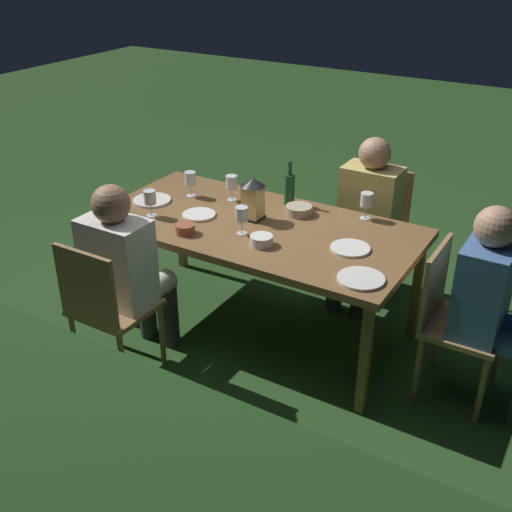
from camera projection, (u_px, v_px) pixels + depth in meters
The scene contains 22 objects.
ground_plane at pixel (256, 325), 4.17m from camera, with size 16.00×16.00×0.00m, color #26471E.
dining_table at pixel (256, 231), 3.85m from camera, with size 1.96×0.98×0.74m.
chair_head_near at pixel (452, 316), 3.38m from camera, with size 0.40×0.42×0.87m.
person_in_blue at pixel (495, 302), 3.22m from camera, with size 0.48×0.38×1.15m.
chair_side_left_a at pixel (375, 225), 4.41m from camera, with size 0.42×0.40×0.87m.
person_in_mustard at pixel (366, 215), 4.19m from camera, with size 0.38×0.47×1.15m.
chair_side_right_b at pixel (105, 305), 3.48m from camera, with size 0.42×0.40×0.87m.
person_in_cream at pixel (126, 267), 3.55m from camera, with size 0.38×0.47×1.15m.
lantern_centerpiece at pixel (253, 196), 3.83m from camera, with size 0.15×0.15×0.27m.
green_bottle_on_table at pixel (289, 188), 4.05m from camera, with size 0.07×0.07×0.29m.
wine_glass_a at pixel (232, 183), 4.11m from camera, with size 0.08×0.08×0.17m.
wine_glass_b at pixel (242, 215), 3.65m from camera, with size 0.08×0.08×0.17m.
wine_glass_c at pixel (150, 198), 3.88m from camera, with size 0.08×0.08×0.17m.
wine_glass_d at pixel (367, 201), 3.84m from camera, with size 0.08×0.08×0.17m.
wine_glass_e at pixel (190, 179), 4.17m from camera, with size 0.08×0.08×0.17m.
plate_a at pixel (152, 200), 4.14m from camera, with size 0.25×0.25×0.01m, color white.
plate_b at pixel (199, 215), 3.93m from camera, with size 0.21×0.21×0.01m, color white.
plate_c at pixel (361, 279), 3.22m from camera, with size 0.25×0.25×0.01m, color silver.
plate_d at pixel (350, 248), 3.52m from camera, with size 0.22×0.22×0.01m, color white.
bowl_olives at pixel (185, 229), 3.69m from camera, with size 0.12×0.12×0.06m.
bowl_bread at pixel (299, 210), 3.94m from camera, with size 0.16×0.16×0.06m.
bowl_salad at pixel (261, 240), 3.56m from camera, with size 0.13×0.13×0.06m.
Camera 1 is at (-1.79, 2.98, 2.34)m, focal length 44.26 mm.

